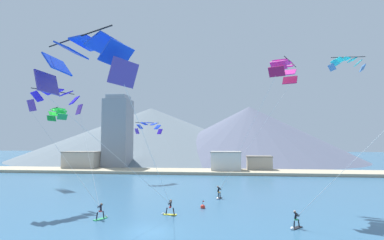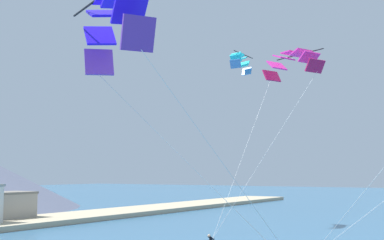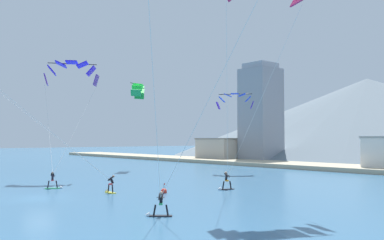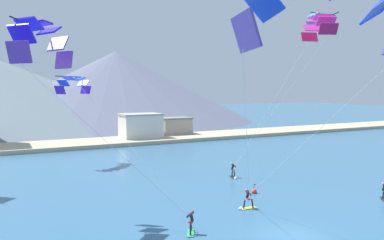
{
  "view_description": "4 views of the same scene",
  "coord_description": "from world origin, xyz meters",
  "px_view_note": "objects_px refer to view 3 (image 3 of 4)",
  "views": [
    {
      "loc": [
        6.91,
        -26.28,
        7.99
      ],
      "look_at": [
        2.2,
        14.79,
        10.87
      ],
      "focal_mm": 28.0,
      "sensor_mm": 36.0,
      "label": 1
    },
    {
      "loc": [
        -32.55,
        -5.84,
        6.8
      ],
      "look_at": [
        -1.78,
        13.12,
        10.29
      ],
      "focal_mm": 50.0,
      "sensor_mm": 36.0,
      "label": 2
    },
    {
      "loc": [
        35.24,
        -13.63,
        4.91
      ],
      "look_at": [
        0.77,
        15.93,
        6.92
      ],
      "focal_mm": 40.0,
      "sensor_mm": 36.0,
      "label": 3
    },
    {
      "loc": [
        -17.32,
        -18.81,
        9.89
      ],
      "look_at": [
        0.72,
        16.23,
        6.71
      ],
      "focal_mm": 35.0,
      "sensor_mm": 36.0,
      "label": 4
    }
  ],
  "objects_px": {
    "kitesurfer_mid_center": "(110,187)",
    "kitesurfer_far_left": "(225,184)",
    "parafoil_kite_distant_low_drift": "(235,99)",
    "race_marker_buoy": "(164,191)",
    "parafoil_kite_distant_mid_solo": "(138,89)",
    "parafoil_kite_near_trail": "(71,71)",
    "kitesurfer_near_lead": "(157,209)",
    "kitesurfer_near_trail": "(55,183)"
  },
  "relations": [
    {
      "from": "parafoil_kite_distant_mid_solo",
      "to": "kitesurfer_near_lead",
      "type": "bearing_deg",
      "value": -31.75
    },
    {
      "from": "kitesurfer_mid_center",
      "to": "race_marker_buoy",
      "type": "relative_size",
      "value": 1.73
    },
    {
      "from": "kitesurfer_mid_center",
      "to": "parafoil_kite_distant_low_drift",
      "type": "xyz_separation_m",
      "value": [
        -9.18,
        26.17,
        10.37
      ]
    },
    {
      "from": "kitesurfer_near_lead",
      "to": "kitesurfer_far_left",
      "type": "bearing_deg",
      "value": 118.64
    },
    {
      "from": "kitesurfer_near_lead",
      "to": "race_marker_buoy",
      "type": "height_order",
      "value": "kitesurfer_near_lead"
    },
    {
      "from": "parafoil_kite_near_trail",
      "to": "race_marker_buoy",
      "type": "height_order",
      "value": "parafoil_kite_near_trail"
    },
    {
      "from": "kitesurfer_near_lead",
      "to": "parafoil_kite_near_trail",
      "type": "height_order",
      "value": "parafoil_kite_near_trail"
    },
    {
      "from": "kitesurfer_near_lead",
      "to": "kitesurfer_far_left",
      "type": "height_order",
      "value": "kitesurfer_far_left"
    },
    {
      "from": "kitesurfer_far_left",
      "to": "parafoil_kite_near_trail",
      "type": "distance_m",
      "value": 24.92
    },
    {
      "from": "kitesurfer_near_trail",
      "to": "parafoil_kite_near_trail",
      "type": "relative_size",
      "value": 0.13
    },
    {
      "from": "parafoil_kite_distant_low_drift",
      "to": "race_marker_buoy",
      "type": "xyz_separation_m",
      "value": [
        12.66,
        -22.62,
        -10.69
      ]
    },
    {
      "from": "kitesurfer_near_lead",
      "to": "parafoil_kite_distant_mid_solo",
      "type": "relative_size",
      "value": 0.29
    },
    {
      "from": "kitesurfer_far_left",
      "to": "parafoil_kite_near_trail",
      "type": "bearing_deg",
      "value": -162.27
    },
    {
      "from": "parafoil_kite_distant_mid_solo",
      "to": "race_marker_buoy",
      "type": "bearing_deg",
      "value": -29.17
    },
    {
      "from": "parafoil_kite_distant_low_drift",
      "to": "parafoil_kite_distant_mid_solo",
      "type": "xyz_separation_m",
      "value": [
        -15.49,
        -6.9,
        2.3
      ]
    },
    {
      "from": "kitesurfer_near_lead",
      "to": "parafoil_kite_distant_mid_solo",
      "type": "bearing_deg",
      "value": 148.25
    },
    {
      "from": "kitesurfer_mid_center",
      "to": "kitesurfer_far_left",
      "type": "distance_m",
      "value": 10.95
    },
    {
      "from": "kitesurfer_far_left",
      "to": "kitesurfer_near_lead",
      "type": "bearing_deg",
      "value": -61.36
    },
    {
      "from": "parafoil_kite_distant_low_drift",
      "to": "race_marker_buoy",
      "type": "distance_m",
      "value": 28.04
    },
    {
      "from": "kitesurfer_mid_center",
      "to": "parafoil_kite_distant_mid_solo",
      "type": "height_order",
      "value": "parafoil_kite_distant_mid_solo"
    },
    {
      "from": "kitesurfer_near_lead",
      "to": "kitesurfer_near_trail",
      "type": "height_order",
      "value": "kitesurfer_near_trail"
    },
    {
      "from": "parafoil_kite_distant_mid_solo",
      "to": "kitesurfer_far_left",
      "type": "bearing_deg",
      "value": -17.87
    },
    {
      "from": "kitesurfer_near_lead",
      "to": "kitesurfer_near_trail",
      "type": "relative_size",
      "value": 0.95
    },
    {
      "from": "parafoil_kite_distant_mid_solo",
      "to": "kitesurfer_near_trail",
      "type": "bearing_deg",
      "value": -49.99
    },
    {
      "from": "kitesurfer_mid_center",
      "to": "parafoil_kite_near_trail",
      "type": "relative_size",
      "value": 0.13
    },
    {
      "from": "parafoil_kite_near_trail",
      "to": "parafoil_kite_distant_mid_solo",
      "type": "bearing_deg",
      "value": 120.54
    },
    {
      "from": "parafoil_kite_distant_low_drift",
      "to": "race_marker_buoy",
      "type": "bearing_deg",
      "value": -60.76
    },
    {
      "from": "kitesurfer_near_trail",
      "to": "parafoil_kite_near_trail",
      "type": "distance_m",
      "value": 16.57
    },
    {
      "from": "kitesurfer_near_lead",
      "to": "parafoil_kite_distant_low_drift",
      "type": "bearing_deg",
      "value": 125.93
    },
    {
      "from": "kitesurfer_far_left",
      "to": "race_marker_buoy",
      "type": "relative_size",
      "value": 1.77
    },
    {
      "from": "kitesurfer_near_lead",
      "to": "parafoil_kite_near_trail",
      "type": "relative_size",
      "value": 0.12
    },
    {
      "from": "kitesurfer_mid_center",
      "to": "kitesurfer_far_left",
      "type": "height_order",
      "value": "kitesurfer_far_left"
    },
    {
      "from": "kitesurfer_near_trail",
      "to": "kitesurfer_near_lead",
      "type": "bearing_deg",
      "value": -3.71
    },
    {
      "from": "kitesurfer_near_trail",
      "to": "parafoil_kite_distant_mid_solo",
      "type": "xyz_separation_m",
      "value": [
        -18.27,
        21.77,
        12.64
      ]
    },
    {
      "from": "parafoil_kite_near_trail",
      "to": "kitesurfer_near_trail",
      "type": "bearing_deg",
      "value": -32.78
    },
    {
      "from": "parafoil_kite_distant_low_drift",
      "to": "race_marker_buoy",
      "type": "height_order",
      "value": "parafoil_kite_distant_low_drift"
    },
    {
      "from": "kitesurfer_far_left",
      "to": "parafoil_kite_near_trail",
      "type": "height_order",
      "value": "parafoil_kite_near_trail"
    },
    {
      "from": "kitesurfer_mid_center",
      "to": "kitesurfer_far_left",
      "type": "xyz_separation_m",
      "value": [
        5.19,
        9.64,
        0.08
      ]
    },
    {
      "from": "kitesurfer_near_trail",
      "to": "kitesurfer_far_left",
      "type": "bearing_deg",
      "value": 46.34
    },
    {
      "from": "kitesurfer_far_left",
      "to": "parafoil_kite_distant_mid_solo",
      "type": "distance_m",
      "value": 33.8
    },
    {
      "from": "kitesurfer_mid_center",
      "to": "race_marker_buoy",
      "type": "distance_m",
      "value": 4.98
    },
    {
      "from": "kitesurfer_mid_center",
      "to": "race_marker_buoy",
      "type": "bearing_deg",
      "value": 45.62
    }
  ]
}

